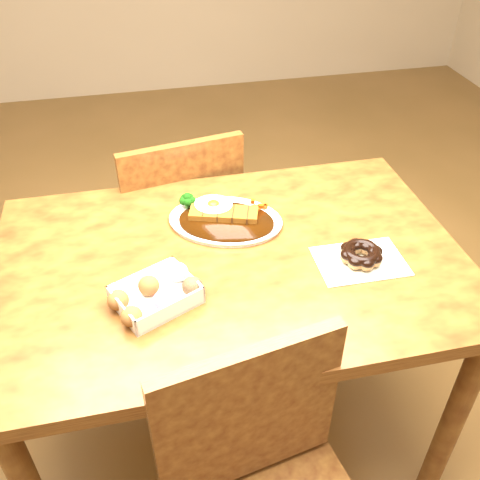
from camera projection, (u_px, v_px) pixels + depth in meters
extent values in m
plane|color=brown|center=(233.00, 425.00, 1.83)|extent=(6.00, 6.00, 0.00)
cube|color=#481D0E|center=(231.00, 263.00, 1.38)|extent=(1.20, 0.80, 0.04)
cylinder|color=#481D0E|center=(453.00, 420.00, 1.44)|extent=(0.06, 0.06, 0.71)
cylinder|color=#481D0E|center=(54.00, 307.00, 1.79)|extent=(0.06, 0.06, 0.71)
cylinder|color=#481D0E|center=(357.00, 262.00, 1.97)|extent=(0.06, 0.06, 0.71)
cube|color=#481D0E|center=(173.00, 227.00, 2.01)|extent=(0.49, 0.49, 0.04)
cylinder|color=#481D0E|center=(203.00, 238.00, 2.33)|extent=(0.04, 0.04, 0.41)
cylinder|color=#481D0E|center=(126.00, 257.00, 2.23)|extent=(0.04, 0.04, 0.41)
cylinder|color=#481D0E|center=(232.00, 287.00, 2.08)|extent=(0.04, 0.04, 0.41)
cylinder|color=#481D0E|center=(147.00, 311.00, 1.98)|extent=(0.04, 0.04, 0.41)
cube|color=#481D0E|center=(185.00, 199.00, 1.73)|extent=(0.40, 0.10, 0.40)
cube|color=#481D0E|center=(248.00, 416.00, 1.09)|extent=(0.40, 0.10, 0.40)
ellipsoid|color=white|center=(225.00, 221.00, 1.49)|extent=(0.37, 0.32, 0.01)
ellipsoid|color=black|center=(226.00, 222.00, 1.47)|extent=(0.31, 0.27, 0.01)
cube|color=#6B380C|center=(224.00, 214.00, 1.48)|extent=(0.20, 0.12, 0.02)
ellipsoid|color=white|center=(213.00, 204.00, 1.49)|extent=(0.13, 0.13, 0.01)
ellipsoid|color=#FFB214|center=(213.00, 204.00, 1.49)|extent=(0.04, 0.04, 0.02)
cube|color=white|center=(156.00, 295.00, 1.23)|extent=(0.22, 0.20, 0.05)
ellipsoid|color=brown|center=(132.00, 316.00, 1.17)|extent=(0.05, 0.05, 0.05)
ellipsoid|color=pink|center=(163.00, 301.00, 1.21)|extent=(0.05, 0.05, 0.05)
ellipsoid|color=black|center=(192.00, 286.00, 1.24)|extent=(0.05, 0.05, 0.05)
ellipsoid|color=brown|center=(118.00, 300.00, 1.21)|extent=(0.05, 0.05, 0.05)
ellipsoid|color=brown|center=(149.00, 286.00, 1.25)|extent=(0.05, 0.05, 0.05)
ellipsoid|color=beige|center=(178.00, 272.00, 1.28)|extent=(0.05, 0.05, 0.05)
cube|color=silver|center=(360.00, 261.00, 1.36)|extent=(0.23, 0.16, 0.00)
torus|color=olive|center=(361.00, 255.00, 1.35)|extent=(0.11, 0.11, 0.04)
torus|color=black|center=(362.00, 252.00, 1.34)|extent=(0.10, 0.10, 0.03)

